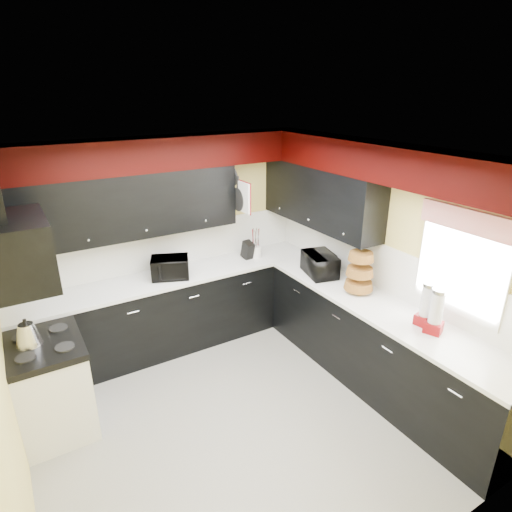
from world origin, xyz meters
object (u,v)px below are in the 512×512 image
(microwave, at_px, (320,264))
(kettle, at_px, (28,334))
(toaster_oven, at_px, (170,268))
(utensil_crock, at_px, (256,251))
(knife_block, at_px, (248,250))

(microwave, bearing_deg, kettle, 101.25)
(microwave, distance_m, kettle, 3.06)
(toaster_oven, relative_size, utensil_crock, 2.77)
(utensil_crock, xyz_separation_m, kettle, (-2.70, -0.69, 0.00))
(microwave, relative_size, utensil_crock, 3.07)
(microwave, distance_m, knife_block, 0.99)
(utensil_crock, distance_m, knife_block, 0.12)
(microwave, relative_size, kettle, 2.11)
(toaster_oven, xyz_separation_m, utensil_crock, (1.17, 0.04, -0.05))
(microwave, xyz_separation_m, kettle, (-3.06, 0.18, -0.05))
(microwave, xyz_separation_m, knife_block, (-0.47, 0.87, -0.01))
(kettle, bearing_deg, microwave, -3.29)
(toaster_oven, distance_m, kettle, 1.66)
(knife_block, bearing_deg, toaster_oven, 178.07)
(toaster_oven, relative_size, microwave, 0.90)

